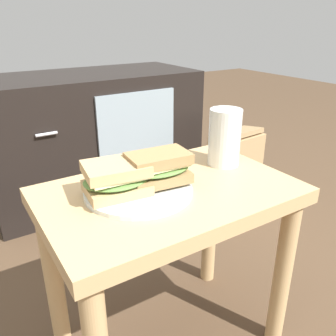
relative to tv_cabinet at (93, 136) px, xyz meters
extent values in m
cube|color=tan|center=(-0.18, -0.95, 0.15)|extent=(0.56, 0.36, 0.04)
cylinder|color=tan|center=(0.06, -1.09, -0.08)|extent=(0.04, 0.04, 0.43)
cylinder|color=tan|center=(-0.43, -0.80, -0.08)|extent=(0.04, 0.04, 0.43)
cylinder|color=tan|center=(0.06, -0.80, -0.08)|extent=(0.04, 0.04, 0.43)
cube|color=black|center=(0.00, 0.00, 0.00)|extent=(0.96, 0.44, 0.58)
cube|color=#8C9EA8|center=(0.12, -0.22, 0.01)|extent=(0.37, 0.01, 0.44)
cylinder|color=silver|center=(-0.26, -0.23, 0.12)|extent=(0.08, 0.01, 0.01)
cylinder|color=silver|center=(-0.26, -0.23, -0.10)|extent=(0.08, 0.01, 0.01)
cylinder|color=silver|center=(-0.25, -0.93, 0.17)|extent=(0.23, 0.23, 0.01)
cube|color=tan|center=(-0.29, -0.92, 0.19)|extent=(0.14, 0.11, 0.02)
ellipsoid|color=#608C42|center=(-0.29, -0.92, 0.21)|extent=(0.15, 0.12, 0.02)
cube|color=beige|center=(-0.29, -0.92, 0.22)|extent=(0.12, 0.10, 0.01)
cube|color=tan|center=(-0.29, -0.92, 0.23)|extent=(0.14, 0.12, 0.02)
cube|color=#9E7A4C|center=(-0.20, -0.94, 0.20)|extent=(0.14, 0.09, 0.02)
ellipsoid|color=#608C42|center=(-0.20, -0.94, 0.22)|extent=(0.15, 0.10, 0.02)
cube|color=beige|center=(-0.20, -0.94, 0.23)|extent=(0.12, 0.08, 0.01)
cube|color=#9E7A4C|center=(-0.20, -0.94, 0.24)|extent=(0.14, 0.09, 0.02)
cylinder|color=silver|center=(0.01, -0.90, 0.24)|extent=(0.08, 0.08, 0.14)
cylinder|color=orange|center=(0.01, -0.90, 0.23)|extent=(0.07, 0.07, 0.11)
cylinder|color=white|center=(0.01, -0.90, 0.29)|extent=(0.07, 0.07, 0.01)
cube|color=tan|center=(0.50, -0.45, -0.13)|extent=(0.25, 0.16, 0.33)
cube|color=#987950|center=(0.50, -0.45, 0.05)|extent=(0.23, 0.14, 0.04)
camera|label=1|loc=(-0.56, -1.54, 0.52)|focal=37.80mm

